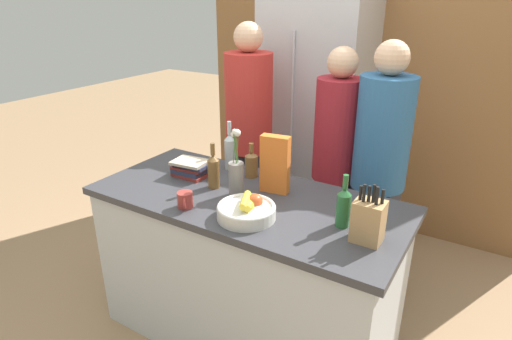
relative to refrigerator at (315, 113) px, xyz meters
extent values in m
plane|color=#A37F5B|center=(0.25, -1.43, -1.01)|extent=(14.00, 14.00, 0.00)
cube|color=silver|center=(0.25, -1.43, -0.57)|extent=(1.61, 0.73, 0.87)
cube|color=#38383D|center=(0.25, -1.43, -0.12)|extent=(1.68, 0.76, 0.04)
cube|color=olive|center=(0.25, 0.36, 0.29)|extent=(2.88, 0.12, 2.60)
cube|color=#B7B7BC|center=(0.00, 0.00, 0.00)|extent=(0.78, 0.60, 2.02)
cylinder|color=#B7B7BC|center=(-0.06, -0.31, 0.10)|extent=(0.02, 0.02, 1.11)
cylinder|color=silver|center=(0.38, -1.62, -0.07)|extent=(0.28, 0.28, 0.06)
torus|color=silver|center=(0.38, -1.62, -0.04)|extent=(0.28, 0.28, 0.02)
sphere|color=#C64C23|center=(0.39, -1.56, -0.03)|extent=(0.08, 0.08, 0.08)
sphere|color=#99B233|center=(0.37, -1.59, -0.05)|extent=(0.07, 0.07, 0.07)
sphere|color=#99B233|center=(0.38, -1.62, -0.04)|extent=(0.07, 0.07, 0.07)
cylinder|color=yellow|center=(0.37, -1.61, -0.02)|extent=(0.11, 0.14, 0.03)
cylinder|color=yellow|center=(0.37, -1.62, -0.01)|extent=(0.09, 0.15, 0.03)
cube|color=tan|center=(0.93, -1.51, 0.00)|extent=(0.13, 0.11, 0.19)
cylinder|color=black|center=(0.88, -1.52, 0.12)|extent=(0.01, 0.01, 0.07)
cylinder|color=black|center=(0.90, -1.53, 0.12)|extent=(0.01, 0.01, 0.09)
cylinder|color=black|center=(0.92, -1.51, 0.12)|extent=(0.01, 0.01, 0.08)
cylinder|color=black|center=(0.94, -1.51, 0.12)|extent=(0.01, 0.01, 0.09)
cylinder|color=black|center=(0.96, -1.53, 0.12)|extent=(0.01, 0.01, 0.09)
cylinder|color=black|center=(0.97, -1.50, 0.12)|extent=(0.01, 0.01, 0.07)
cylinder|color=gray|center=(0.20, -1.44, -0.01)|extent=(0.08, 0.08, 0.18)
cylinder|color=#477538|center=(0.20, -1.44, 0.17)|extent=(0.01, 0.02, 0.16)
sphere|color=white|center=(0.21, -1.44, 0.25)|extent=(0.03, 0.03, 0.03)
cylinder|color=#477538|center=(0.20, -1.43, 0.17)|extent=(0.03, 0.01, 0.16)
sphere|color=white|center=(0.20, -1.42, 0.25)|extent=(0.04, 0.04, 0.04)
cylinder|color=#477538|center=(0.19, -1.43, 0.16)|extent=(0.01, 0.03, 0.15)
sphere|color=white|center=(0.18, -1.43, 0.24)|extent=(0.03, 0.03, 0.03)
cylinder|color=#477538|center=(0.20, -1.44, 0.17)|extent=(0.02, 0.01, 0.17)
sphere|color=white|center=(0.20, -1.45, 0.26)|extent=(0.03, 0.03, 0.03)
cube|color=orange|center=(0.35, -1.29, 0.06)|extent=(0.16, 0.08, 0.31)
cylinder|color=#99332D|center=(0.06, -1.69, -0.06)|extent=(0.08, 0.08, 0.08)
torus|color=#99332D|center=(0.08, -1.72, -0.06)|extent=(0.04, 0.05, 0.06)
cube|color=maroon|center=(-0.18, -1.35, -0.09)|extent=(0.20, 0.15, 0.02)
cube|color=#2D334C|center=(-0.19, -1.36, -0.07)|extent=(0.19, 0.15, 0.03)
cube|color=maroon|center=(-0.19, -1.35, -0.05)|extent=(0.21, 0.16, 0.02)
cube|color=#2D334C|center=(-0.17, -1.35, -0.03)|extent=(0.20, 0.13, 0.02)
cube|color=#B7A88E|center=(-0.18, -1.36, -0.01)|extent=(0.21, 0.17, 0.02)
cylinder|color=brown|center=(0.03, -1.42, -0.02)|extent=(0.07, 0.07, 0.16)
cone|color=brown|center=(0.03, -1.42, 0.08)|extent=(0.07, 0.07, 0.03)
cylinder|color=brown|center=(0.03, -1.42, 0.13)|extent=(0.02, 0.02, 0.07)
cylinder|color=#B2BCC1|center=(-0.04, -1.15, 0.00)|extent=(0.06, 0.06, 0.19)
cone|color=#B2BCC1|center=(-0.04, -1.15, 0.11)|extent=(0.06, 0.06, 0.04)
cylinder|color=#B2BCC1|center=(-0.04, -1.15, 0.16)|extent=(0.02, 0.02, 0.08)
cylinder|color=brown|center=(0.13, -1.18, -0.03)|extent=(0.07, 0.07, 0.13)
cone|color=brown|center=(0.13, -1.18, 0.04)|extent=(0.07, 0.07, 0.02)
cylinder|color=brown|center=(0.13, -1.18, 0.08)|extent=(0.03, 0.03, 0.05)
cylinder|color=#286633|center=(0.79, -1.45, -0.02)|extent=(0.06, 0.06, 0.16)
cone|color=#286633|center=(0.79, -1.45, 0.08)|extent=(0.06, 0.06, 0.03)
cylinder|color=#286633|center=(0.79, -1.45, 0.12)|extent=(0.02, 0.02, 0.07)
cube|color=#383842|center=(-0.25, -0.61, -0.59)|extent=(0.31, 0.27, 0.84)
cylinder|color=red|center=(-0.25, -0.61, 0.18)|extent=(0.34, 0.34, 0.70)
sphere|color=#DBAD89|center=(-0.25, -0.61, 0.62)|extent=(0.20, 0.20, 0.20)
cube|color=#383842|center=(0.44, -0.65, -0.62)|extent=(0.28, 0.24, 0.78)
cylinder|color=maroon|center=(0.44, -0.65, 0.10)|extent=(0.30, 0.30, 0.65)
sphere|color=#DBAD89|center=(0.44, -0.65, 0.52)|extent=(0.19, 0.19, 0.19)
cube|color=#383842|center=(0.74, -0.70, -0.60)|extent=(0.28, 0.21, 0.81)
cylinder|color=#2D6093|center=(0.74, -0.70, 0.14)|extent=(0.32, 0.32, 0.67)
sphere|color=#DBAD89|center=(0.74, -0.70, 0.57)|extent=(0.20, 0.20, 0.20)
camera|label=1|loc=(1.36, -3.13, 0.90)|focal=30.00mm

